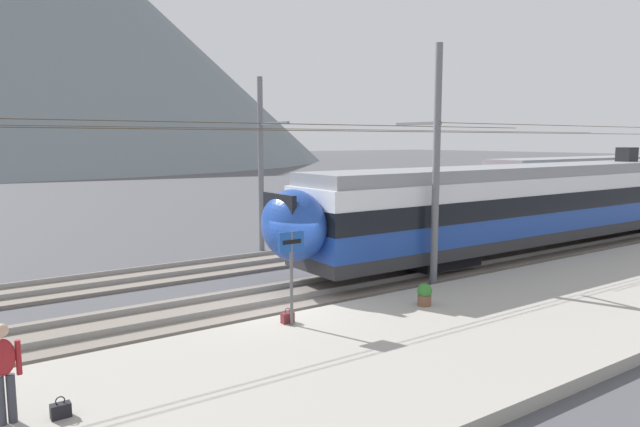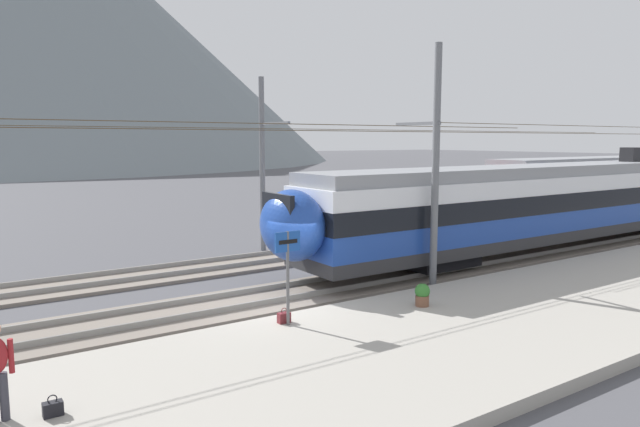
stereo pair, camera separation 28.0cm
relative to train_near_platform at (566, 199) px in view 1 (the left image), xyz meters
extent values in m
plane|color=#4C4C51|center=(-15.83, -1.29, -2.23)|extent=(400.00, 400.00, 0.00)
cube|color=#A39E93|center=(-15.83, -5.66, -2.08)|extent=(120.00, 6.84, 0.30)
cube|color=slate|center=(-15.83, 0.00, -2.17)|extent=(120.00, 3.00, 0.12)
cube|color=gray|center=(-15.83, -0.72, -2.03)|extent=(120.00, 0.07, 0.16)
cube|color=gray|center=(-15.83, 0.72, -2.03)|extent=(120.00, 0.07, 0.16)
cube|color=slate|center=(-15.83, 5.07, -2.17)|extent=(120.00, 3.00, 0.12)
cube|color=gray|center=(-15.83, 4.35, -2.03)|extent=(120.00, 0.07, 0.16)
cube|color=gray|center=(-15.83, 5.79, -2.03)|extent=(120.00, 0.07, 0.16)
cube|color=#2D2D30|center=(0.59, 0.00, -1.31)|extent=(29.36, 2.88, 0.45)
cube|color=#1E429E|center=(0.59, 0.00, -0.66)|extent=(29.36, 2.88, 0.85)
cube|color=black|center=(0.59, 0.00, 0.14)|extent=(29.36, 2.92, 0.75)
cube|color=white|center=(0.59, 0.00, 0.84)|extent=(29.36, 2.88, 0.65)
cube|color=gray|center=(0.59, 0.00, 1.39)|extent=(29.06, 2.68, 0.45)
cube|color=black|center=(-8.51, 0.00, -1.74)|extent=(2.80, 2.31, 0.42)
ellipsoid|color=#1E429E|center=(-14.64, 0.00, 0.04)|extent=(1.80, 2.65, 2.25)
cube|color=black|center=(-15.14, 0.00, 0.47)|extent=(0.16, 1.73, 1.19)
cube|color=black|center=(5.00, 0.00, 1.97)|extent=(0.90, 0.70, 0.70)
cube|color=black|center=(7.80, 5.07, -1.74)|extent=(2.80, 2.30, 0.42)
ellipsoid|color=maroon|center=(1.09, 5.07, 0.04)|extent=(1.80, 2.65, 2.25)
cube|color=black|center=(0.59, 5.07, 0.47)|extent=(0.16, 1.73, 1.19)
cylinder|color=slate|center=(-10.26, -1.77, 1.76)|extent=(0.24, 0.24, 7.98)
cube|color=slate|center=(-10.26, -0.89, 3.23)|extent=(0.10, 2.07, 0.10)
cylinder|color=#473823|center=(-10.26, 0.00, 2.98)|extent=(44.10, 0.02, 0.02)
cylinder|color=slate|center=(-11.79, 7.27, 1.59)|extent=(0.24, 0.24, 7.63)
cube|color=slate|center=(-11.79, 6.17, 3.38)|extent=(0.10, 2.50, 0.10)
cylinder|color=#473823|center=(-11.79, 5.07, 3.13)|extent=(44.10, 0.02, 0.02)
cylinder|color=#59595B|center=(-16.65, -3.13, -0.74)|extent=(0.08, 0.08, 2.38)
cube|color=#19479E|center=(-16.65, -3.13, 0.20)|extent=(0.70, 0.06, 0.50)
cube|color=black|center=(-16.65, -3.17, 0.20)|extent=(0.52, 0.01, 0.10)
cylinder|color=#383842|center=(-23.23, -4.79, -1.52)|extent=(0.14, 0.14, 0.82)
cylinder|color=#383842|center=(-23.07, -4.79, -1.52)|extent=(0.14, 0.14, 0.82)
ellipsoid|color=maroon|center=(-23.15, -4.79, -0.80)|extent=(0.36, 0.22, 0.62)
sphere|color=tan|center=(-23.15, -4.79, -0.35)|extent=(0.22, 0.22, 0.22)
cylinder|color=maroon|center=(-22.93, -4.79, -0.85)|extent=(0.09, 0.09, 0.58)
cube|color=black|center=(-22.39, -5.07, -1.81)|extent=(0.32, 0.18, 0.24)
torus|color=black|center=(-22.39, -5.07, -1.64)|extent=(0.16, 0.02, 0.16)
cube|color=maroon|center=(-16.65, -2.93, -1.80)|extent=(0.32, 0.18, 0.26)
torus|color=maroon|center=(-16.65, -2.93, -1.62)|extent=(0.16, 0.02, 0.16)
cylinder|color=brown|center=(-12.68, -3.79, -1.78)|extent=(0.38, 0.38, 0.30)
sphere|color=#33752D|center=(-12.68, -3.79, -1.50)|extent=(0.42, 0.42, 0.42)
sphere|color=#DB5193|center=(-12.68, -3.79, -1.41)|extent=(0.23, 0.23, 0.23)
camera|label=1|loc=(-23.97, -15.03, 2.69)|focal=32.23mm
camera|label=2|loc=(-23.74, -15.19, 2.69)|focal=32.23mm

